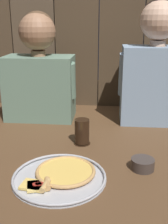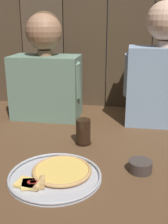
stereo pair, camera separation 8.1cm
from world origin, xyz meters
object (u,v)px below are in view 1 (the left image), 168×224
at_px(diner_left, 39,71).
at_px(diner_right, 156,66).
at_px(pizza_tray, 61,175).
at_px(dipping_bowl, 143,163).
at_px(drinking_glass, 82,132).

xyz_separation_m(diner_left, diner_right, (0.64, -0.00, 0.04)).
relative_size(pizza_tray, diner_right, 0.52).
bearing_deg(dipping_bowl, diner_left, 133.73).
distance_m(drinking_glass, dipping_bowl, 0.33).
bearing_deg(diner_right, dipping_bowl, -101.23).
relative_size(drinking_glass, diner_right, 0.18).
bearing_deg(drinking_glass, dipping_bowl, -39.83).
bearing_deg(diner_left, diner_right, -0.03).
bearing_deg(diner_left, drinking_glass, -51.17).
height_order(diner_left, diner_right, diner_right).
distance_m(drinking_glass, diner_right, 0.56).
distance_m(pizza_tray, drinking_glass, 0.31).
bearing_deg(diner_right, pizza_tray, -122.82).
xyz_separation_m(dipping_bowl, diner_left, (-0.53, 0.55, 0.25)).
bearing_deg(diner_right, drinking_glass, -137.08).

